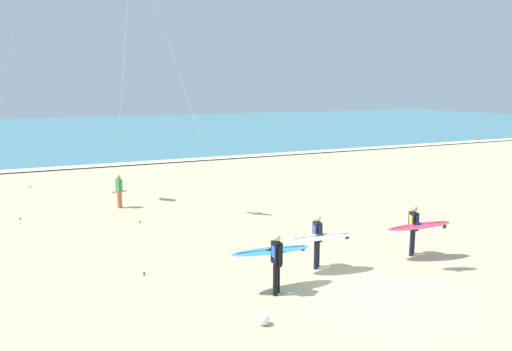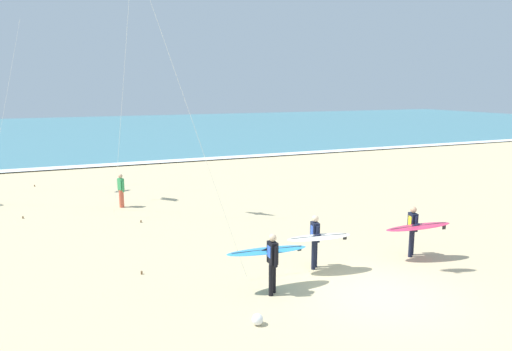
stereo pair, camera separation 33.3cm
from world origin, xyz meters
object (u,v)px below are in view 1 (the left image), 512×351
at_px(bystander_green_top, 119,191).
at_px(beach_ball, 264,319).
at_px(surfer_lead, 274,255).
at_px(surfer_third, 319,237).
at_px(surfer_trailing, 416,226).

relative_size(bystander_green_top, beach_ball, 5.68).
height_order(surfer_lead, surfer_third, same).
xyz_separation_m(surfer_lead, surfer_trailing, (5.48, 0.50, -0.00)).
xyz_separation_m(surfer_trailing, beach_ball, (-6.54, -2.10, -0.91)).
distance_m(surfer_trailing, beach_ball, 6.93).
height_order(surfer_trailing, bystander_green_top, surfer_trailing).
xyz_separation_m(bystander_green_top, beach_ball, (1.37, -12.83, -0.67)).
bearing_deg(surfer_trailing, bystander_green_top, 126.38).
distance_m(surfer_third, beach_ball, 3.99).
xyz_separation_m(surfer_lead, bystander_green_top, (-2.43, 11.23, -0.24)).
height_order(surfer_lead, surfer_trailing, same).
height_order(bystander_green_top, beach_ball, bystander_green_top).
relative_size(surfer_lead, surfer_third, 1.15).
distance_m(surfer_lead, surfer_third, 2.13).
height_order(surfer_trailing, surfer_third, same).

